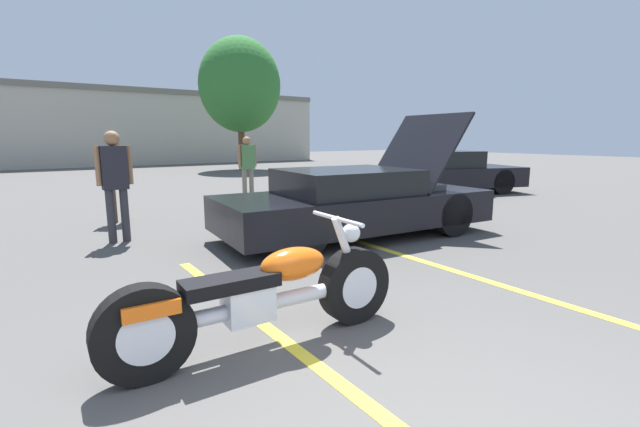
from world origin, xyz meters
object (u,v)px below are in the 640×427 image
(tree_background, at_px, (240,85))
(spectator_near_motorcycle, at_px, (116,172))
(motorcycle, at_px, (263,297))
(spectator_midground, at_px, (115,177))
(show_car_hood_open, at_px, (357,202))
(spectator_by_show_car, at_px, (247,162))
(parked_car_right_row, at_px, (443,173))

(tree_background, relative_size, spectator_near_motorcycle, 3.94)
(tree_background, xyz_separation_m, motorcycle, (-7.71, -17.23, -3.72))
(motorcycle, bearing_deg, spectator_midground, 95.73)
(show_car_hood_open, distance_m, spectator_near_motorcycle, 4.62)
(motorcycle, distance_m, spectator_near_motorcycle, 6.06)
(tree_background, xyz_separation_m, spectator_midground, (-7.99, -12.91, -3.11))
(motorcycle, height_order, spectator_by_show_car, spectator_by_show_car)
(motorcycle, height_order, spectator_midground, spectator_midground)
(tree_background, distance_m, spectator_midground, 15.50)
(parked_car_right_row, bearing_deg, show_car_hood_open, -135.24)
(spectator_by_show_car, height_order, spectator_midground, spectator_midground)
(tree_background, bearing_deg, spectator_by_show_car, -113.75)
(show_car_hood_open, distance_m, spectator_midground, 3.78)
(spectator_midground, bearing_deg, spectator_by_show_car, 41.04)
(show_car_hood_open, bearing_deg, spectator_near_motorcycle, 135.63)
(parked_car_right_row, distance_m, spectator_near_motorcycle, 8.68)
(tree_background, relative_size, parked_car_right_row, 1.32)
(motorcycle, bearing_deg, tree_background, 67.93)
(spectator_midground, bearing_deg, motorcycle, -86.30)
(show_car_hood_open, bearing_deg, spectator_by_show_car, 90.08)
(spectator_near_motorcycle, relative_size, spectator_midground, 0.95)
(spectator_near_motorcycle, xyz_separation_m, spectator_midground, (-0.30, -1.72, 0.06))
(tree_background, bearing_deg, spectator_midground, -121.74)
(motorcycle, relative_size, spectator_near_motorcycle, 1.48)
(spectator_near_motorcycle, height_order, spectator_by_show_car, spectator_by_show_car)
(spectator_near_motorcycle, bearing_deg, tree_background, 55.53)
(tree_background, relative_size, spectator_midground, 3.74)
(spectator_by_show_car, bearing_deg, tree_background, 66.25)
(motorcycle, relative_size, show_car_hood_open, 0.52)
(spectator_near_motorcycle, bearing_deg, motorcycle, -90.25)
(spectator_by_show_car, relative_size, spectator_midground, 0.95)
(motorcycle, bearing_deg, show_car_hood_open, 42.10)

